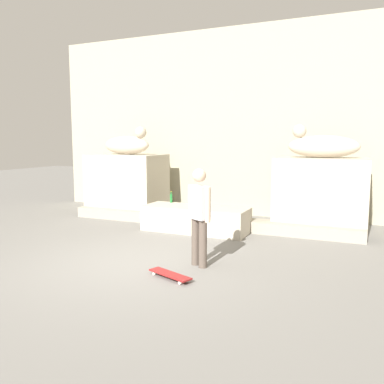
% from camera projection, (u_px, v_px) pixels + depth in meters
% --- Properties ---
extents(ground_plane, '(40.00, 40.00, 0.00)m').
position_uv_depth(ground_plane, '(132.00, 264.00, 7.03)').
color(ground_plane, slate).
extents(facade_wall, '(11.34, 0.60, 5.25)m').
position_uv_depth(facade_wall, '(234.00, 123.00, 11.70)').
color(facade_wall, '#A7A187').
rests_on(facade_wall, ground_plane).
extents(pedestal_left, '(2.07, 1.32, 1.73)m').
position_uv_depth(pedestal_left, '(127.00, 185.00, 11.60)').
color(pedestal_left, '#B7AD99').
rests_on(pedestal_left, ground_plane).
extents(pedestal_right, '(2.07, 1.32, 1.73)m').
position_uv_depth(pedestal_right, '(321.00, 195.00, 9.44)').
color(pedestal_right, '#B7AD99').
rests_on(pedestal_right, ground_plane).
extents(statue_reclining_left, '(1.68, 0.85, 0.78)m').
position_uv_depth(statue_reclining_left, '(127.00, 144.00, 11.43)').
color(statue_reclining_left, beige).
rests_on(statue_reclining_left, pedestal_left).
extents(statue_reclining_right, '(1.61, 0.60, 0.78)m').
position_uv_depth(statue_reclining_right, '(322.00, 146.00, 9.31)').
color(statue_reclining_right, beige).
rests_on(statue_reclining_right, pedestal_right).
extents(ledge_block, '(2.48, 0.89, 0.59)m').
position_uv_depth(ledge_block, '(195.00, 219.00, 9.48)').
color(ledge_block, '#B7AD99').
rests_on(ledge_block, ground_plane).
extents(skater, '(0.48, 0.35, 1.67)m').
position_uv_depth(skater, '(199.00, 213.00, 6.79)').
color(skater, brown).
rests_on(skater, ground_plane).
extents(skateboard, '(0.82, 0.47, 0.08)m').
position_uv_depth(skateboard, '(170.00, 274.00, 6.28)').
color(skateboard, maroon).
rests_on(skateboard, ground_plane).
extents(bottle_green, '(0.06, 0.06, 0.28)m').
position_uv_depth(bottle_green, '(171.00, 198.00, 10.06)').
color(bottle_green, '#1E722D').
rests_on(bottle_green, ledge_block).
extents(bottle_red, '(0.07, 0.07, 0.33)m').
position_uv_depth(bottle_red, '(192.00, 202.00, 9.25)').
color(bottle_red, red).
rests_on(bottle_red, ledge_block).
extents(stair_step, '(7.43, 0.50, 0.27)m').
position_uv_depth(stair_step, '(204.00, 221.00, 10.00)').
color(stair_step, gray).
rests_on(stair_step, ground_plane).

